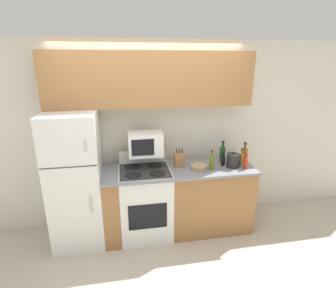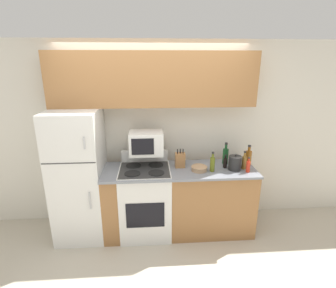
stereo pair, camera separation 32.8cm
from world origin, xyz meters
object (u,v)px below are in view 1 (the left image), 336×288
knife_block (179,160)px  bottle_olive_oil (212,162)px  bottle_soy_sauce (223,160)px  microwave (145,143)px  bottle_vinegar (241,159)px  bottle_hot_sauce (246,163)px  stove (145,202)px  bowl (199,167)px  refrigerator (77,179)px  bottle_whiskey (244,154)px  bottle_wine_green (222,153)px  kettle (233,160)px

knife_block → bottle_olive_oil: bottle_olive_oil is taller
bottle_soy_sauce → bottle_olive_oil: size_ratio=0.69×
microwave → bottle_vinegar: size_ratio=1.82×
knife_block → bottle_hot_sauce: bearing=-15.0°
stove → bowl: size_ratio=5.33×
bowl → bottle_soy_sauce: bearing=12.0°
refrigerator → bottle_hot_sauce: bearing=-6.0°
bottle_whiskey → bottle_wine_green: (-0.30, 0.07, 0.01)m
bottle_vinegar → bottle_hot_sauce: bottle_vinegar is taller
bottle_wine_green → bottle_hot_sauce: 0.37m
bottle_wine_green → bottle_hot_sauce: bottle_wine_green is taller
refrigerator → kettle: bearing=-3.9°
bowl → bottle_hot_sauce: size_ratio=1.03×
microwave → knife_block: 0.50m
microwave → knife_block: size_ratio=1.70×
bottle_soy_sauce → bottle_olive_oil: (-0.20, -0.10, 0.03)m
bottle_soy_sauce → kettle: (0.11, -0.07, 0.02)m
refrigerator → bottle_vinegar: refrigerator is taller
stove → bottle_hot_sauce: 1.42m
knife_block → bottle_whiskey: size_ratio=0.91×
bottle_hot_sauce → microwave: bearing=167.0°
refrigerator → microwave: bearing=4.6°
kettle → bowl: bearing=-179.7°
knife_block → bottle_soy_sauce: size_ratio=1.42×
stove → bottle_vinegar: bearing=-2.3°
knife_block → bottle_wine_green: bearing=7.0°
refrigerator → bottle_whiskey: 2.25m
stove → bottle_hot_sauce: bearing=-7.1°
microwave → bottle_vinegar: 1.30m
bottle_hot_sauce → kettle: kettle is taller
knife_block → bottle_wine_green: bottle_wine_green is taller
bowl → kettle: size_ratio=1.00×
bowl → bottle_vinegar: size_ratio=0.86×
bottle_whiskey → kettle: bottle_whiskey is taller
refrigerator → bottle_vinegar: (2.14, -0.11, 0.17)m
kettle → bottle_soy_sauce: bearing=145.4°
knife_block → stove: bearing=-172.7°
bottle_whiskey → bottle_olive_oil: bearing=-162.0°
microwave → bottle_olive_oil: (0.83, -0.24, -0.22)m
refrigerator → bottle_whiskey: bearing=0.2°
refrigerator → bottle_wine_green: size_ratio=5.71×
microwave → bottle_hot_sauce: bearing=-13.0°
microwave → bowl: (0.67, -0.21, -0.29)m
bottle_soy_sauce → bottle_whiskey: bearing=12.0°
bottle_hot_sauce → kettle: bearing=148.3°
microwave → bowl: 0.76m
bottle_soy_sauce → bottle_hot_sauce: bottle_hot_sauce is taller
bottle_soy_sauce → bottle_hot_sauce: size_ratio=0.90×
refrigerator → bottle_hot_sauce: size_ratio=8.57×
refrigerator → bowl: (1.55, -0.14, 0.11)m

